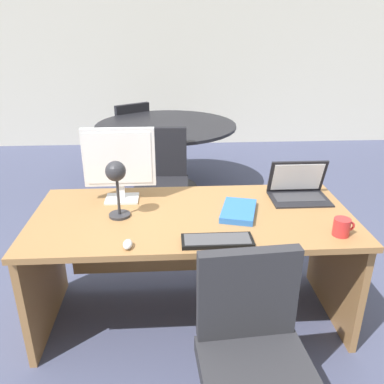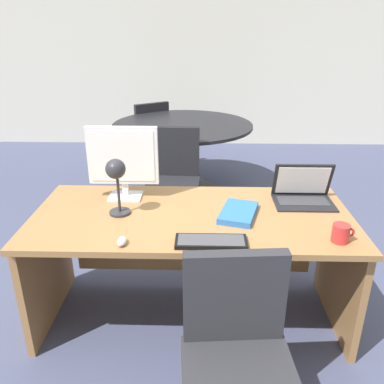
% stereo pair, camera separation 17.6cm
% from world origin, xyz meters
% --- Properties ---
extents(ground, '(12.00, 12.00, 0.00)m').
position_xyz_m(ground, '(0.00, 1.50, 0.00)').
color(ground, '#474C6B').
extents(back_wall, '(10.00, 0.10, 2.80)m').
position_xyz_m(back_wall, '(0.00, 4.04, 1.40)').
color(back_wall, silver).
rests_on(back_wall, ground).
extents(desk, '(1.82, 0.84, 0.72)m').
position_xyz_m(desk, '(0.00, 0.05, 0.52)').
color(desk, '#9E7042').
rests_on(desk, ground).
extents(monitor, '(0.43, 0.16, 0.45)m').
position_xyz_m(monitor, '(-0.42, 0.23, 0.98)').
color(monitor, silver).
rests_on(monitor, desk).
extents(laptop, '(0.35, 0.25, 0.23)m').
position_xyz_m(laptop, '(0.67, 0.21, 0.79)').
color(laptop, black).
rests_on(laptop, desk).
extents(keyboard, '(0.35, 0.13, 0.02)m').
position_xyz_m(keyboard, '(0.10, -0.32, 0.73)').
color(keyboard, black).
rests_on(keyboard, desk).
extents(mouse, '(0.05, 0.08, 0.04)m').
position_xyz_m(mouse, '(-0.33, -0.34, 0.74)').
color(mouse, silver).
rests_on(mouse, desk).
extents(desk_lamp, '(0.12, 0.14, 0.33)m').
position_xyz_m(desk_lamp, '(-0.41, -0.02, 0.96)').
color(desk_lamp, '#2D2D33').
rests_on(desk_lamp, desk).
extents(book, '(0.25, 0.33, 0.03)m').
position_xyz_m(book, '(0.26, -0.01, 0.74)').
color(book, blue).
rests_on(book, desk).
extents(coffee_mug, '(0.11, 0.09, 0.09)m').
position_xyz_m(coffee_mug, '(0.75, -0.29, 0.77)').
color(coffee_mug, red).
rests_on(coffee_mug, desk).
extents(office_chair, '(0.56, 0.56, 0.87)m').
position_xyz_m(office_chair, '(0.21, -0.81, 0.35)').
color(office_chair, black).
rests_on(office_chair, ground).
extents(meeting_table, '(1.48, 1.48, 0.75)m').
position_xyz_m(meeting_table, '(-0.16, 2.10, 0.57)').
color(meeting_table, black).
rests_on(meeting_table, ground).
extents(meeting_chair_near, '(0.64, 0.65, 0.85)m').
position_xyz_m(meeting_chair_near, '(-0.64, 2.85, 0.33)').
color(meeting_chair_near, black).
rests_on(meeting_chair_near, ground).
extents(meeting_chair_far, '(0.56, 0.56, 0.89)m').
position_xyz_m(meeting_chair_far, '(-0.20, 1.21, 0.36)').
color(meeting_chair_far, black).
rests_on(meeting_chair_far, ground).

